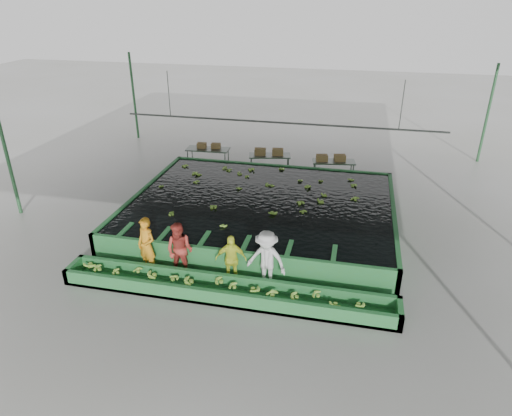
% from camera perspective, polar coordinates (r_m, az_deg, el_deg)
% --- Properties ---
extents(ground, '(80.00, 80.00, 0.00)m').
position_cam_1_polar(ground, '(16.65, -0.38, -3.83)').
color(ground, gray).
rests_on(ground, ground).
extents(shed_roof, '(20.00, 22.00, 0.04)m').
position_cam_1_polar(shed_roof, '(14.85, -0.44, 13.22)').
color(shed_roof, gray).
rests_on(shed_roof, shed_posts).
extents(shed_posts, '(20.00, 22.00, 5.00)m').
position_cam_1_polar(shed_posts, '(15.58, -0.41, 4.20)').
color(shed_posts, '#2F6439').
rests_on(shed_posts, ground).
extents(flotation_tank, '(10.00, 8.00, 0.90)m').
position_cam_1_polar(flotation_tank, '(17.74, 0.71, -0.24)').
color(flotation_tank, '#287337').
rests_on(flotation_tank, ground).
extents(tank_water, '(9.70, 7.70, 0.00)m').
position_cam_1_polar(tank_water, '(17.57, 0.72, 0.93)').
color(tank_water, black).
rests_on(tank_water, flotation_tank).
extents(sorting_trough, '(10.00, 1.00, 0.50)m').
position_cam_1_polar(sorting_trough, '(13.59, -3.87, -10.20)').
color(sorting_trough, '#287337').
rests_on(sorting_trough, ground).
extents(cableway_rail, '(0.08, 0.08, 14.00)m').
position_cam_1_polar(cableway_rail, '(20.09, 2.88, 10.62)').
color(cableway_rail, '#59605B').
rests_on(cableway_rail, shed_roof).
extents(rail_hanger_left, '(0.04, 0.04, 2.00)m').
position_cam_1_polar(rail_hanger_left, '(21.26, -10.85, 13.82)').
color(rail_hanger_left, '#59605B').
rests_on(rail_hanger_left, shed_roof).
extents(rail_hanger_right, '(0.04, 0.04, 2.00)m').
position_cam_1_polar(rail_hanger_right, '(19.65, 17.79, 12.13)').
color(rail_hanger_right, '#59605B').
rests_on(rail_hanger_right, shed_roof).
extents(worker_a, '(0.81, 0.68, 1.88)m').
position_cam_1_polar(worker_a, '(14.75, -13.51, -4.59)').
color(worker_a, orange).
rests_on(worker_a, ground).
extents(worker_b, '(0.94, 0.76, 1.83)m').
position_cam_1_polar(worker_b, '(14.35, -9.51, -5.24)').
color(worker_b, '#B73A31').
rests_on(worker_b, ground).
extents(worker_c, '(1.02, 0.60, 1.62)m').
position_cam_1_polar(worker_c, '(13.92, -3.16, -6.43)').
color(worker_c, '#E0EC39').
rests_on(worker_c, ground).
extents(worker_d, '(1.33, 0.92, 1.90)m').
position_cam_1_polar(worker_d, '(13.62, 1.31, -6.49)').
color(worker_d, silver).
rests_on(worker_d, ground).
extents(packing_table_left, '(2.18, 0.97, 0.97)m').
position_cam_1_polar(packing_table_left, '(23.41, -5.99, 6.28)').
color(packing_table_left, '#59605B').
rests_on(packing_table_left, ground).
extents(packing_table_mid, '(2.13, 1.20, 0.91)m').
position_cam_1_polar(packing_table_mid, '(22.53, 1.71, 5.54)').
color(packing_table_mid, '#59605B').
rests_on(packing_table_mid, ground).
extents(packing_table_right, '(2.07, 1.09, 0.90)m').
position_cam_1_polar(packing_table_right, '(22.06, 9.62, 4.71)').
color(packing_table_right, '#59605B').
rests_on(packing_table_right, ground).
extents(box_stack_left, '(1.21, 0.46, 0.25)m').
position_cam_1_polar(box_stack_left, '(23.33, -5.91, 7.47)').
color(box_stack_left, olive).
rests_on(box_stack_left, packing_table_left).
extents(box_stack_mid, '(1.44, 0.61, 0.30)m').
position_cam_1_polar(box_stack_mid, '(22.43, 1.63, 6.68)').
color(box_stack_mid, olive).
rests_on(box_stack_mid, packing_table_mid).
extents(box_stack_right, '(1.42, 0.68, 0.29)m').
position_cam_1_polar(box_stack_right, '(21.91, 9.32, 5.84)').
color(box_stack_right, olive).
rests_on(box_stack_right, packing_table_right).
extents(floating_bananas, '(8.39, 5.72, 0.11)m').
position_cam_1_polar(floating_bananas, '(18.29, 1.24, 1.96)').
color(floating_bananas, '#86BF3E').
rests_on(floating_bananas, tank_water).
extents(trough_bananas, '(8.51, 0.57, 0.11)m').
position_cam_1_polar(trough_bananas, '(13.50, -3.89, -9.68)').
color(trough_bananas, '#86BF3E').
rests_on(trough_bananas, sorting_trough).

